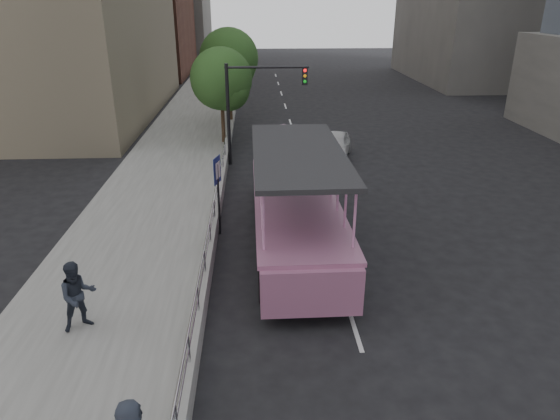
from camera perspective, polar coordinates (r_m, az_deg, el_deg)
The scene contains 11 objects.
ground at distance 15.41m, azimuth 3.35°, elevation -8.84°, with size 160.00×160.00×0.00m, color black.
sidewalk at distance 24.71m, azimuth -12.58°, elevation 3.59°, with size 5.50×80.00×0.30m, color #9F9F9A.
kerb_wall at distance 16.91m, azimuth -7.94°, elevation -4.11°, with size 0.24×30.00×0.36m, color #A5A5A0.
guardrail at distance 16.62m, azimuth -8.06°, elevation -2.07°, with size 0.07×22.00×0.71m.
duck_boat at distance 18.02m, azimuth 1.54°, elevation 1.01°, with size 2.91×11.21×3.71m.
car at distance 27.75m, azimuth 6.20°, elevation 7.34°, with size 1.67×4.14×1.41m, color silver.
pedestrian_mid at distance 13.70m, azimuth -22.09°, elevation -9.06°, with size 0.91×0.71×1.87m, color #272D39.
parking_sign at distance 18.13m, azimuth -7.09°, elevation 2.60°, with size 0.20×0.66×3.00m.
traffic_signal at distance 25.92m, azimuth -3.31°, elevation 12.67°, with size 4.20×0.32×5.20m.
street_tree_near at distance 29.31m, azimuth -6.54°, elevation 14.39°, with size 3.52×3.52×5.72m.
street_tree_far at distance 35.18m, azimuth -5.70°, elevation 16.64°, with size 3.97×3.97×6.45m.
Camera 1 is at (-1.57, -13.01, 8.11)m, focal length 32.00 mm.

